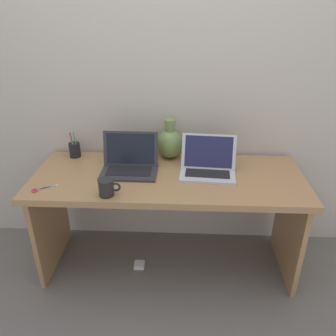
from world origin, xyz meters
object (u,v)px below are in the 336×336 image
(laptop_left, at_px, (130,161))
(pen_cup, at_px, (75,150))
(power_brick, at_px, (139,265))
(scissors, at_px, (40,189))
(laptop_right, at_px, (208,163))
(green_vase, at_px, (170,143))
(coffee_mug, at_px, (107,188))

(laptop_left, relative_size, pen_cup, 1.86)
(laptop_left, relative_size, power_brick, 4.98)
(scissors, bearing_deg, laptop_right, 15.38)
(laptop_right, bearing_deg, green_vase, 139.80)
(laptop_right, distance_m, coffee_mug, 0.65)
(laptop_left, bearing_deg, scissors, -150.30)
(coffee_mug, relative_size, power_brick, 1.77)
(green_vase, bearing_deg, scissors, -146.71)
(laptop_left, relative_size, green_vase, 1.29)
(coffee_mug, bearing_deg, pen_cup, 123.07)
(laptop_right, relative_size, pen_cup, 1.89)
(laptop_left, xyz_separation_m, coffee_mug, (-0.08, -0.32, -0.01))
(coffee_mug, xyz_separation_m, scissors, (-0.40, 0.04, -0.05))
(laptop_left, height_order, pen_cup, laptop_left)
(laptop_right, distance_m, pen_cup, 0.92)
(laptop_right, xyz_separation_m, pen_cup, (-0.90, 0.19, -0.01))
(green_vase, xyz_separation_m, coffee_mug, (-0.33, -0.52, -0.06))
(laptop_left, distance_m, power_brick, 0.76)
(laptop_left, bearing_deg, coffee_mug, -104.72)
(laptop_right, height_order, scissors, laptop_right)
(scissors, bearing_deg, coffee_mug, -5.91)
(laptop_left, height_order, scissors, laptop_left)
(pen_cup, relative_size, power_brick, 2.68)
(green_vase, distance_m, scissors, 0.87)
(laptop_right, relative_size, power_brick, 5.08)
(green_vase, bearing_deg, laptop_right, -40.20)
(laptop_left, height_order, power_brick, laptop_left)
(green_vase, bearing_deg, coffee_mug, -122.28)
(laptop_right, relative_size, coffee_mug, 2.87)
(scissors, bearing_deg, power_brick, 17.31)
(laptop_right, xyz_separation_m, power_brick, (-0.45, -0.10, -0.75))
(laptop_left, xyz_separation_m, green_vase, (0.24, 0.20, 0.05))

